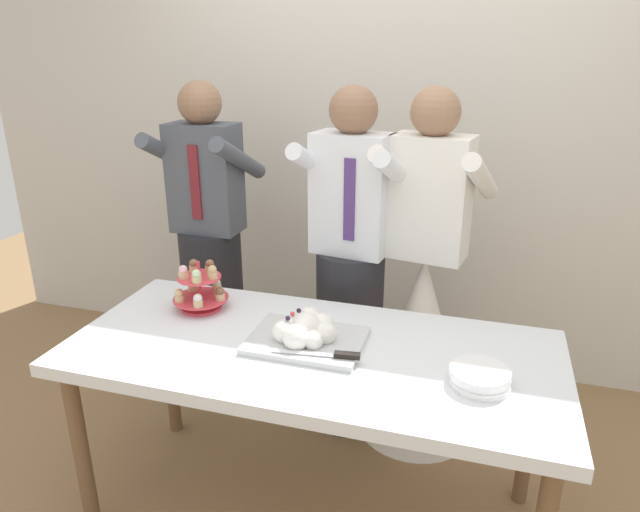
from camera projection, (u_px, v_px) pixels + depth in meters
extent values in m
plane|color=olive|center=(312.00, 511.00, 2.35)|extent=(8.00, 8.00, 0.00)
cube|color=beige|center=(388.00, 116.00, 3.10)|extent=(5.20, 0.10, 2.90)
cube|color=silver|center=(311.00, 353.00, 2.09)|extent=(1.80, 0.80, 0.05)
cylinder|color=brown|center=(81.00, 451.00, 2.15)|extent=(0.06, 0.06, 0.72)
cylinder|color=brown|center=(170.00, 366.00, 2.73)|extent=(0.06, 0.06, 0.72)
cylinder|color=brown|center=(530.00, 428.00, 2.29)|extent=(0.06, 0.06, 0.72)
cylinder|color=#D83F4C|center=(202.00, 307.00, 2.38)|extent=(0.17, 0.17, 0.01)
cylinder|color=#D83F4C|center=(200.00, 285.00, 2.35)|extent=(0.01, 0.01, 0.21)
cylinder|color=#D83F4C|center=(201.00, 298.00, 2.37)|extent=(0.23, 0.23, 0.01)
cylinder|color=#D1B784|center=(220.00, 297.00, 2.34)|extent=(0.04, 0.04, 0.03)
sphere|color=brown|center=(220.00, 291.00, 2.33)|extent=(0.04, 0.04, 0.04)
cylinder|color=#D1B784|center=(217.00, 288.00, 2.42)|extent=(0.04, 0.04, 0.03)
sphere|color=beige|center=(216.00, 283.00, 2.41)|extent=(0.04, 0.04, 0.04)
cylinder|color=#D1B784|center=(193.00, 288.00, 2.43)|extent=(0.04, 0.04, 0.03)
sphere|color=beige|center=(192.00, 282.00, 2.42)|extent=(0.04, 0.04, 0.04)
cylinder|color=#D1B784|center=(180.00, 298.00, 2.33)|extent=(0.04, 0.04, 0.03)
sphere|color=#D6B27A|center=(179.00, 293.00, 2.32)|extent=(0.04, 0.04, 0.04)
cylinder|color=#D1B784|center=(198.00, 303.00, 2.28)|extent=(0.04, 0.04, 0.03)
sphere|color=white|center=(198.00, 298.00, 2.27)|extent=(0.04, 0.04, 0.04)
cylinder|color=#D83F4C|center=(199.00, 277.00, 2.33)|extent=(0.18, 0.18, 0.01)
cylinder|color=#D1B784|center=(213.00, 275.00, 2.31)|extent=(0.04, 0.04, 0.03)
sphere|color=#D6B27A|center=(212.00, 270.00, 2.30)|extent=(0.04, 0.04, 0.04)
cylinder|color=#D1B784|center=(210.00, 269.00, 2.37)|extent=(0.04, 0.04, 0.03)
sphere|color=brown|center=(210.00, 264.00, 2.37)|extent=(0.04, 0.04, 0.04)
cylinder|color=#D1B784|center=(194.00, 269.00, 2.38)|extent=(0.04, 0.04, 0.03)
sphere|color=brown|center=(194.00, 263.00, 2.37)|extent=(0.04, 0.04, 0.04)
cylinder|color=#D1B784|center=(183.00, 275.00, 2.31)|extent=(0.04, 0.04, 0.03)
sphere|color=#EAB7C6|center=(183.00, 270.00, 2.30)|extent=(0.04, 0.04, 0.04)
cylinder|color=#D1B784|center=(197.00, 279.00, 2.27)|extent=(0.04, 0.04, 0.03)
sphere|color=beige|center=(196.00, 274.00, 2.26)|extent=(0.04, 0.04, 0.04)
cube|color=silver|center=(306.00, 341.00, 2.09)|extent=(0.42, 0.31, 0.02)
sphere|color=white|center=(325.00, 333.00, 2.06)|extent=(0.08, 0.08, 0.08)
sphere|color=white|center=(322.00, 325.00, 2.12)|extent=(0.09, 0.09, 0.09)
sphere|color=white|center=(308.00, 320.00, 2.15)|extent=(0.10, 0.10, 0.10)
sphere|color=white|center=(297.00, 326.00, 2.11)|extent=(0.09, 0.09, 0.09)
sphere|color=white|center=(284.00, 332.00, 2.07)|extent=(0.09, 0.09, 0.09)
sphere|color=white|center=(296.00, 338.00, 2.02)|extent=(0.10, 0.10, 0.10)
sphere|color=white|center=(313.00, 340.00, 2.02)|extent=(0.07, 0.07, 0.07)
sphere|color=white|center=(306.00, 327.00, 2.07)|extent=(0.11, 0.11, 0.11)
sphere|color=#2D1938|center=(303.00, 318.00, 2.05)|extent=(0.02, 0.02, 0.02)
sphere|color=#DB474C|center=(311.00, 318.00, 2.06)|extent=(0.02, 0.02, 0.02)
sphere|color=#DB474C|center=(292.00, 314.00, 2.09)|extent=(0.02, 0.02, 0.02)
sphere|color=#2D1938|center=(288.00, 318.00, 2.05)|extent=(0.02, 0.02, 0.02)
sphere|color=#2D1938|center=(299.00, 310.00, 2.12)|extent=(0.02, 0.02, 0.02)
cube|color=silver|center=(304.00, 353.00, 1.98)|extent=(0.23, 0.05, 0.00)
cube|color=black|center=(347.00, 355.00, 1.95)|extent=(0.09, 0.04, 0.02)
cylinder|color=white|center=(480.00, 384.00, 1.84)|extent=(0.19, 0.19, 0.01)
cylinder|color=white|center=(479.00, 381.00, 1.84)|extent=(0.19, 0.19, 0.01)
cylinder|color=white|center=(480.00, 377.00, 1.84)|extent=(0.19, 0.19, 0.01)
cylinder|color=white|center=(480.00, 374.00, 1.83)|extent=(0.19, 0.19, 0.01)
cylinder|color=white|center=(480.00, 371.00, 1.83)|extent=(0.19, 0.19, 0.01)
cylinder|color=#232328|center=(349.00, 340.00, 2.77)|extent=(0.32, 0.32, 0.92)
cube|color=white|center=(352.00, 194.00, 2.52)|extent=(0.37, 0.25, 0.54)
sphere|color=#8C664C|center=(353.00, 110.00, 2.39)|extent=(0.21, 0.21, 0.21)
cylinder|color=white|center=(317.00, 167.00, 2.55)|extent=(0.14, 0.49, 0.28)
cylinder|color=white|center=(398.00, 174.00, 2.40)|extent=(0.14, 0.49, 0.28)
cube|color=#4C3372|center=(349.00, 200.00, 2.42)|extent=(0.05, 0.02, 0.36)
cone|color=white|center=(419.00, 346.00, 2.71)|extent=(0.56, 0.56, 0.92)
cube|color=white|center=(430.00, 198.00, 2.46)|extent=(0.37, 0.25, 0.54)
sphere|color=#997054|center=(436.00, 112.00, 2.33)|extent=(0.21, 0.21, 0.21)
cylinder|color=white|center=(394.00, 169.00, 2.50)|extent=(0.16, 0.49, 0.28)
cylinder|color=white|center=(481.00, 178.00, 2.34)|extent=(0.16, 0.49, 0.28)
cylinder|color=#232328|center=(215.00, 311.00, 3.07)|extent=(0.32, 0.32, 0.92)
cube|color=#4C515B|center=(205.00, 178.00, 2.82)|extent=(0.34, 0.20, 0.54)
sphere|color=#8C664C|center=(200.00, 103.00, 2.69)|extent=(0.21, 0.21, 0.21)
cylinder|color=#4C515B|center=(170.00, 155.00, 2.84)|extent=(0.08, 0.49, 0.28)
cylinder|color=#4C515B|center=(239.00, 159.00, 2.73)|extent=(0.08, 0.49, 0.28)
cube|color=maroon|center=(195.00, 183.00, 2.72)|extent=(0.05, 0.01, 0.36)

